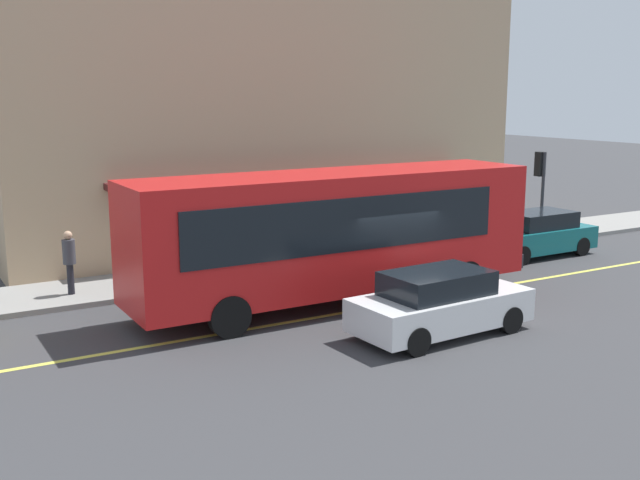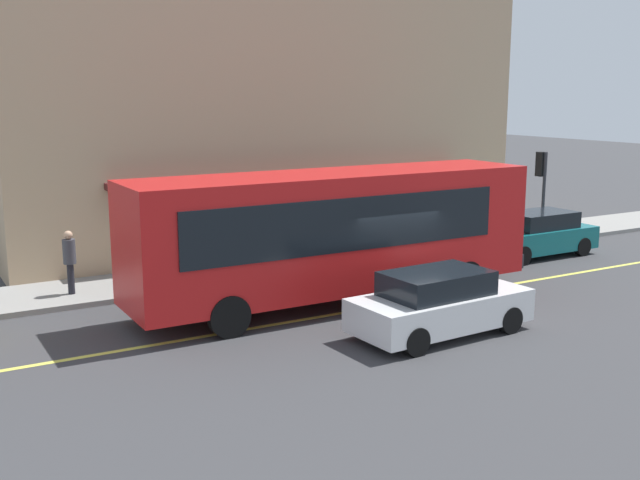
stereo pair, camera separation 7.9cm
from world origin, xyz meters
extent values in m
plane|color=#38383A|center=(0.00, 0.00, 0.00)|extent=(120.00, 120.00, 0.00)
cube|color=gray|center=(0.00, 5.13, 0.07)|extent=(80.00, 2.83, 0.15)
cube|color=#D8D14C|center=(0.00, 0.00, 0.00)|extent=(36.00, 0.16, 0.01)
cube|color=tan|center=(0.94, 10.73, 4.92)|extent=(18.63, 8.39, 9.83)
cube|color=#4C1919|center=(0.94, 6.29, 2.80)|extent=(13.04, 0.70, 0.20)
cube|color=black|center=(0.94, 6.51, 1.50)|extent=(11.18, 0.08, 2.00)
cube|color=red|center=(-1.12, 0.81, 2.00)|extent=(11.01, 2.54, 3.00)
cube|color=black|center=(4.33, 0.83, 2.36)|extent=(0.13, 2.10, 1.80)
cube|color=black|center=(-1.43, 2.08, 2.36)|extent=(8.80, 0.09, 1.32)
cube|color=black|center=(-1.42, -0.46, 2.36)|extent=(8.80, 0.09, 1.32)
cube|color=#0CF259|center=(4.40, 0.83, 3.25)|extent=(0.09, 1.90, 0.36)
cube|color=#2D2D33|center=(4.43, 0.83, 0.75)|extent=(0.17, 2.40, 0.40)
cylinder|color=black|center=(2.40, 1.96, 0.50)|extent=(1.00, 0.30, 1.00)
cylinder|color=black|center=(2.40, -0.30, 0.50)|extent=(1.00, 0.30, 1.00)
cylinder|color=black|center=(-4.64, 1.93, 0.50)|extent=(1.00, 0.30, 1.00)
cylinder|color=black|center=(-4.64, -0.33, 0.50)|extent=(1.00, 0.30, 1.00)
cylinder|color=#2D2D33|center=(9.94, 4.14, 1.75)|extent=(0.12, 0.12, 3.20)
cube|color=black|center=(9.94, 4.34, 2.90)|extent=(0.30, 0.30, 0.90)
sphere|color=red|center=(9.94, 4.51, 3.17)|extent=(0.18, 0.18, 0.18)
sphere|color=orange|center=(9.94, 4.51, 2.90)|extent=(0.18, 0.18, 0.18)
sphere|color=green|center=(9.94, 4.51, 2.63)|extent=(0.18, 0.18, 0.18)
cube|color=white|center=(-0.32, -2.59, 0.60)|extent=(4.38, 2.01, 0.75)
cube|color=black|center=(-0.47, -2.60, 1.25)|extent=(2.48, 1.63, 0.55)
cylinder|color=black|center=(1.05, -1.70, 0.32)|extent=(0.65, 0.25, 0.64)
cylinder|color=black|center=(1.14, -3.34, 0.32)|extent=(0.65, 0.25, 0.64)
cylinder|color=black|center=(-1.78, -1.84, 0.32)|extent=(0.65, 0.25, 0.64)
cylinder|color=black|center=(-1.70, -3.48, 0.32)|extent=(0.65, 0.25, 0.64)
cube|color=#14666B|center=(7.90, 2.48, 0.60)|extent=(4.32, 1.85, 0.75)
cube|color=black|center=(8.05, 2.48, 1.25)|extent=(2.42, 1.54, 0.55)
cylinder|color=black|center=(6.49, 1.65, 0.32)|extent=(0.64, 0.23, 0.64)
cylinder|color=black|center=(6.47, 3.29, 0.32)|extent=(0.64, 0.23, 0.64)
cylinder|color=black|center=(9.32, 1.68, 0.32)|extent=(0.64, 0.23, 0.64)
cylinder|color=black|center=(9.31, 3.32, 0.32)|extent=(0.64, 0.23, 0.64)
cylinder|color=black|center=(-7.04, 4.80, 0.57)|extent=(0.18, 0.18, 0.84)
cylinder|color=#3F3F47|center=(-7.04, 4.80, 1.32)|extent=(0.34, 0.34, 0.66)
sphere|color=tan|center=(-7.04, 4.80, 1.77)|extent=(0.23, 0.23, 0.23)
cylinder|color=black|center=(3.50, 5.21, 0.57)|extent=(0.18, 0.18, 0.84)
cylinder|color=#33388C|center=(3.50, 5.21, 1.32)|extent=(0.34, 0.34, 0.66)
sphere|color=tan|center=(3.50, 5.21, 1.77)|extent=(0.23, 0.23, 0.23)
camera|label=1|loc=(-11.22, -15.68, 5.54)|focal=42.44mm
camera|label=2|loc=(-11.15, -15.72, 5.54)|focal=42.44mm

